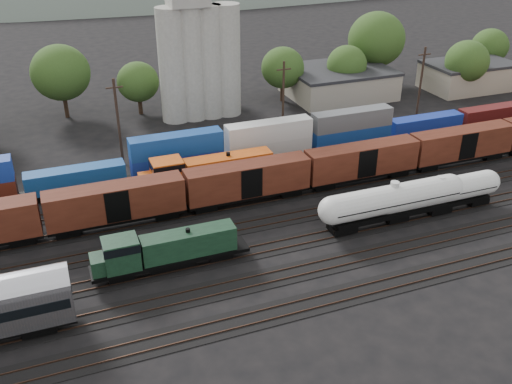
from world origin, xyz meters
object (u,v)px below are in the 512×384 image
object	(u,v)px
tank_car_a	(393,200)
green_locomotive	(162,250)
grain_silo	(198,49)
orange_locomotive	(204,172)

from	to	relation	value
tank_car_a	green_locomotive	bearing A→B (deg)	-180.00
grain_silo	tank_car_a	bearing A→B (deg)	-75.71
green_locomotive	grain_silo	distance (m)	44.80
green_locomotive	orange_locomotive	bearing A→B (deg)	59.77
green_locomotive	tank_car_a	world-z (taller)	tank_car_a
grain_silo	green_locomotive	bearing A→B (deg)	-111.00
green_locomotive	tank_car_a	distance (m)	26.18
tank_car_a	orange_locomotive	world-z (taller)	tank_car_a
green_locomotive	orange_locomotive	size ratio (longest dim) A/B	0.84
green_locomotive	orange_locomotive	xyz separation A→B (m)	(8.74, 15.00, 0.25)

